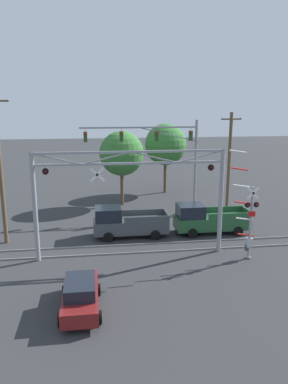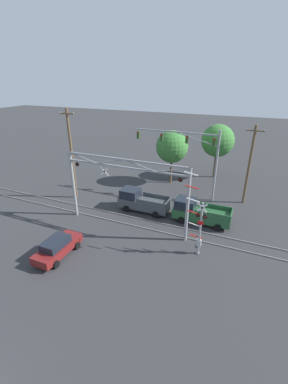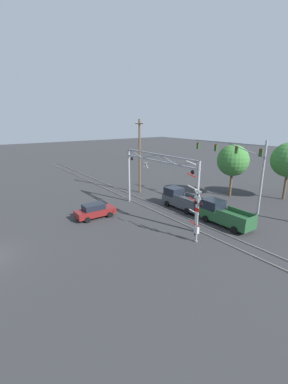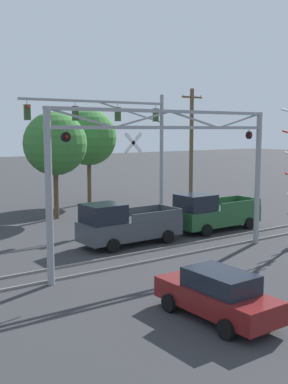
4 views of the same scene
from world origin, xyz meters
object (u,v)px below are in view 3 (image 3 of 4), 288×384
(traffic_signal_span, at_px, (243,161))
(pickup_truck_following, at_px, (223,214))
(crossing_signal_mast, at_px, (196,215))
(background_tree_far_left_verge, at_px, (233,161))
(utility_pole_left, at_px, (140,156))
(sedan_waiting, at_px, (95,211))
(crossing_gantry, at_px, (158,175))
(pickup_truck_lead, at_px, (181,199))

(traffic_signal_span, xyz_separation_m, pickup_truck_following, (2.01, -5.42, -4.58))
(crossing_signal_mast, distance_m, background_tree_far_left_verge, 15.46)
(crossing_signal_mast, relative_size, utility_pole_left, 0.67)
(pickup_truck_following, distance_m, background_tree_far_left_verge, 11.10)
(traffic_signal_span, xyz_separation_m, background_tree_far_left_verge, (-3.63, 3.33, -0.72))
(crossing_signal_mast, xyz_separation_m, sedan_waiting, (-10.02, -4.61, -1.61))
(crossing_gantry, height_order, sedan_waiting, crossing_gantry)
(crossing_signal_mast, bearing_deg, sedan_waiting, -155.28)
(crossing_gantry, distance_m, pickup_truck_following, 7.78)
(crossing_gantry, relative_size, crossing_signal_mast, 1.72)
(crossing_gantry, bearing_deg, pickup_truck_lead, 89.81)
(pickup_truck_following, distance_m, sedan_waiting, 13.18)
(background_tree_far_left_verge, bearing_deg, pickup_truck_lead, -92.64)
(background_tree_far_left_verge, bearing_deg, utility_pole_left, -134.55)
(sedan_waiting, height_order, background_tree_far_left_verge, background_tree_far_left_verge)
(crossing_signal_mast, xyz_separation_m, utility_pole_left, (-15.36, 4.88, 2.83))
(crossing_signal_mast, xyz_separation_m, pickup_truck_following, (-1.00, 4.99, -1.36))
(crossing_gantry, relative_size, sedan_waiting, 2.78)
(pickup_truck_lead, bearing_deg, pickup_truck_following, -0.10)
(crossing_gantry, distance_m, utility_pole_left, 9.03)
(crossing_gantry, xyz_separation_m, utility_pole_left, (-8.31, 3.44, 0.84))
(traffic_signal_span, height_order, sedan_waiting, traffic_signal_span)
(crossing_gantry, distance_m, traffic_signal_span, 9.92)
(crossing_signal_mast, height_order, background_tree_far_left_verge, background_tree_far_left_verge)
(crossing_gantry, bearing_deg, crossing_signal_mast, -11.56)
(crossing_gantry, xyz_separation_m, traffic_signal_span, (4.04, 8.97, 1.22))
(crossing_gantry, relative_size, pickup_truck_following, 2.14)
(traffic_signal_span, xyz_separation_m, pickup_truck_lead, (-4.03, -5.41, -4.58))
(crossing_gantry, height_order, traffic_signal_span, traffic_signal_span)
(pickup_truck_lead, bearing_deg, sedan_waiting, -107.23)
(crossing_gantry, relative_size, traffic_signal_span, 1.18)
(background_tree_far_left_verge, bearing_deg, pickup_truck_following, -57.22)
(utility_pole_left, bearing_deg, crossing_gantry, -22.46)
(crossing_gantry, distance_m, crossing_signal_mast, 7.47)
(utility_pole_left, bearing_deg, background_tree_far_left_verge, 45.45)
(sedan_waiting, bearing_deg, crossing_signal_mast, 24.72)
(sedan_waiting, bearing_deg, traffic_signal_span, 64.99)
(crossing_signal_mast, distance_m, pickup_truck_lead, 8.74)
(pickup_truck_following, bearing_deg, background_tree_far_left_verge, 122.78)
(traffic_signal_span, bearing_deg, utility_pole_left, -155.87)
(crossing_signal_mast, height_order, traffic_signal_span, traffic_signal_span)
(utility_pole_left, bearing_deg, pickup_truck_lead, 0.86)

